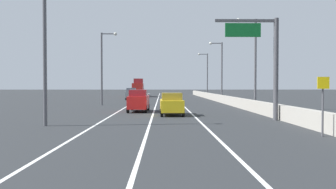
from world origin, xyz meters
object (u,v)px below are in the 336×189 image
at_px(lamp_post_right_third, 220,67).
at_px(car_red_2, 139,101).
at_px(lamp_post_right_second, 253,57).
at_px(car_yellow_3, 172,104).
at_px(overhead_sign_gantry, 266,56).
at_px(box_truck, 138,88).
at_px(speed_advisory_sign, 323,102).
at_px(car_gray_1, 131,94).
at_px(lamp_post_left_near, 49,39).
at_px(car_silver_0, 141,92).
at_px(lamp_post_right_fourth, 206,72).
at_px(lamp_post_left_mid, 104,63).

relative_size(lamp_post_right_third, car_red_2, 2.00).
height_order(lamp_post_right_second, car_yellow_3, lamp_post_right_second).
height_order(overhead_sign_gantry, car_red_2, overhead_sign_gantry).
relative_size(car_red_2, box_truck, 0.62).
height_order(speed_advisory_sign, car_gray_1, speed_advisory_sign).
height_order(car_red_2, box_truck, box_truck).
distance_m(lamp_post_left_near, car_red_2, 14.21).
xyz_separation_m(lamp_post_right_second, car_silver_0, (-14.63, 53.29, -4.53)).
bearing_deg(lamp_post_right_fourth, car_yellow_3, -100.31).
relative_size(lamp_post_right_third, lamp_post_left_mid, 1.00).
xyz_separation_m(lamp_post_right_fourth, lamp_post_left_near, (-16.55, -55.61, 0.00)).
xyz_separation_m(lamp_post_right_third, lamp_post_right_fourth, (0.21, 20.54, 0.00)).
distance_m(lamp_post_left_mid, car_gray_1, 18.97).
distance_m(lamp_post_right_second, car_silver_0, 55.45).
relative_size(lamp_post_right_second, car_yellow_3, 2.12).
height_order(overhead_sign_gantry, car_yellow_3, overhead_sign_gantry).
bearing_deg(lamp_post_left_near, lamp_post_left_mid, 91.10).
relative_size(overhead_sign_gantry, lamp_post_right_second, 0.79).
bearing_deg(car_gray_1, lamp_post_right_second, -62.33).
relative_size(speed_advisory_sign, car_silver_0, 0.66).
xyz_separation_m(speed_advisory_sign, car_gray_1, (-13.61, 48.05, -0.71)).
xyz_separation_m(lamp_post_right_second, box_truck, (-14.85, 45.77, -3.59)).
relative_size(lamp_post_right_second, car_gray_1, 2.16).
xyz_separation_m(overhead_sign_gantry, lamp_post_right_third, (1.59, 31.55, 0.75)).
xyz_separation_m(speed_advisory_sign, box_truck, (-13.55, 65.39, 0.13)).
height_order(lamp_post_left_mid, car_silver_0, lamp_post_left_mid).
bearing_deg(lamp_post_right_second, lamp_post_right_fourth, 89.91).
xyz_separation_m(speed_advisory_sign, car_silver_0, (-13.33, 72.91, -0.82)).
xyz_separation_m(car_silver_0, car_yellow_3, (6.08, -59.57, 0.02)).
bearing_deg(car_yellow_3, lamp_post_right_fourth, 79.69).
xyz_separation_m(lamp_post_left_mid, box_truck, (2.12, 35.67, -3.59)).
height_order(lamp_post_right_fourth, lamp_post_left_near, same).
height_order(speed_advisory_sign, box_truck, box_truck).
bearing_deg(lamp_post_right_third, speed_advisory_sign, -91.64).
distance_m(overhead_sign_gantry, car_gray_1, 41.75).
xyz_separation_m(lamp_post_right_third, car_red_2, (-11.52, -22.46, -4.41)).
relative_size(lamp_post_right_fourth, lamp_post_left_mid, 1.00).
relative_size(overhead_sign_gantry, box_truck, 0.98).
bearing_deg(car_yellow_3, box_truck, 96.89).
bearing_deg(overhead_sign_gantry, car_red_2, 137.52).
relative_size(lamp_post_left_near, car_silver_0, 2.07).
xyz_separation_m(overhead_sign_gantry, car_silver_0, (-12.89, 64.30, -3.78)).
bearing_deg(car_silver_0, overhead_sign_gantry, -78.66).
bearing_deg(box_truck, car_yellow_3, -83.11).
distance_m(lamp_post_right_third, car_gray_1, 17.32).
relative_size(overhead_sign_gantry, lamp_post_left_mid, 0.79).
relative_size(lamp_post_left_near, box_truck, 1.24).
height_order(overhead_sign_gantry, car_gray_1, overhead_sign_gantry).
bearing_deg(box_truck, lamp_post_right_second, -72.03).
height_order(lamp_post_left_mid, car_yellow_3, lamp_post_left_mid).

